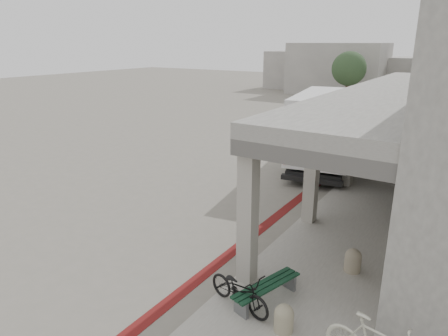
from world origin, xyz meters
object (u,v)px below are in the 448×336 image
Objects in this scene: fedex_truck at (330,126)px; bench at (266,289)px; utility_cabinet at (413,208)px; bicycle_black at (239,290)px.

fedex_truck reaches higher than bench.
bench is 1.74× the size of utility_cabinet.
utility_cabinet is at bearing -6.85° from bicycle_black.
bench is 1.11× the size of bicycle_black.
fedex_truck is at bearing 141.85° from utility_cabinet.
fedex_truck is 11.77m from bench.
fedex_truck is at bearing 23.72° from bicycle_black.
bicycle_black is at bearing -110.14° from bench.
bicycle_black is at bearing -99.20° from utility_cabinet.
utility_cabinet is (4.61, -5.31, -1.19)m from fedex_truck.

